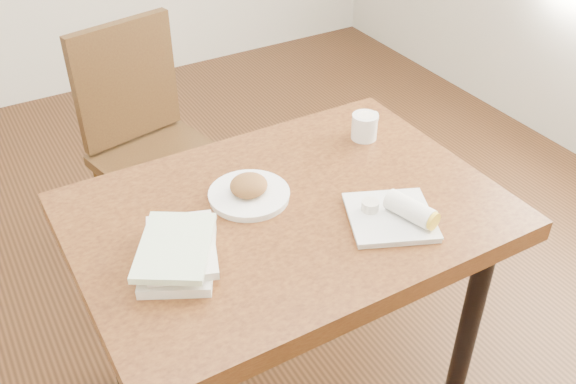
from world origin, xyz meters
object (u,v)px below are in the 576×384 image
coffee_mug (365,126)px  book_stack (179,251)px  plate_scone (249,191)px  plate_burrito (397,214)px  chair_far (148,136)px  table (288,233)px

coffee_mug → book_stack: bearing=-161.1°
plate_scone → plate_burrito: (0.28, -0.28, 0.00)m
chair_far → plate_scone: (0.03, -0.78, 0.22)m
plate_scone → book_stack: plate_scone is taller
chair_far → book_stack: 0.98m
chair_far → plate_scone: size_ratio=4.35×
coffee_mug → chair_far: bearing=125.4°
table → plate_burrito: 0.30m
table → plate_scone: (-0.07, 0.09, 0.11)m
chair_far → plate_burrito: 1.12m
plate_scone → book_stack: (-0.26, -0.14, 0.01)m
table → book_stack: size_ratio=3.77×
coffee_mug → plate_burrito: size_ratio=0.41×
plate_scone → plate_burrito: bearing=-44.8°
table → chair_far: size_ratio=1.17×
chair_far → book_stack: bearing=-104.2°
table → plate_burrito: bearing=-42.1°
coffee_mug → book_stack: (-0.71, -0.24, -0.01)m
table → book_stack: 0.35m
plate_scone → coffee_mug: bearing=12.7°
plate_scone → coffee_mug: coffee_mug is taller
plate_burrito → book_stack: bearing=165.9°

